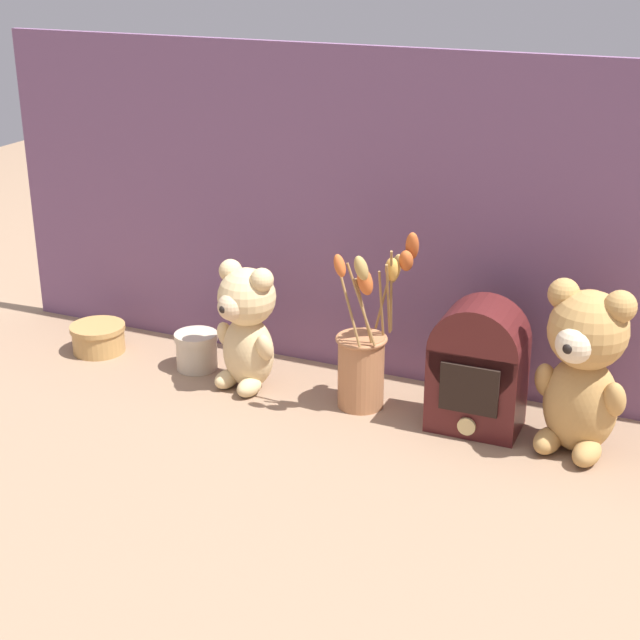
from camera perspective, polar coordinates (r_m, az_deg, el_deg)
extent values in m
plane|color=#8E7056|center=(1.73, -0.27, -4.80)|extent=(4.00, 4.00, 0.00)
cube|color=#704C70|center=(1.77, 1.96, 6.10)|extent=(1.45, 0.02, 0.60)
ellipsoid|color=tan|center=(1.60, 14.90, -4.74)|extent=(0.14, 0.12, 0.16)
sphere|color=tan|center=(1.55, 15.35, -0.56)|extent=(0.12, 0.12, 0.12)
sphere|color=beige|center=(1.51, 14.63, -1.36)|extent=(0.06, 0.06, 0.06)
sphere|color=black|center=(1.49, 14.24, -1.62)|extent=(0.02, 0.02, 0.02)
sphere|color=tan|center=(1.52, 17.08, 0.75)|extent=(0.05, 0.05, 0.05)
sphere|color=tan|center=(1.55, 14.00, 1.48)|extent=(0.05, 0.05, 0.05)
ellipsoid|color=tan|center=(1.56, 16.76, -4.46)|extent=(0.05, 0.06, 0.07)
ellipsoid|color=tan|center=(1.60, 13.00, -3.44)|extent=(0.05, 0.06, 0.07)
ellipsoid|color=tan|center=(1.59, 15.26, -7.48)|extent=(0.05, 0.07, 0.04)
ellipsoid|color=tan|center=(1.61, 13.11, -6.85)|extent=(0.05, 0.07, 0.04)
ellipsoid|color=#DBBC84|center=(1.77, -4.19, -1.86)|extent=(0.12, 0.10, 0.14)
sphere|color=#DBBC84|center=(1.73, -4.28, 1.35)|extent=(0.10, 0.10, 0.10)
sphere|color=#D1B289|center=(1.71, -5.16, 0.79)|extent=(0.05, 0.05, 0.05)
sphere|color=black|center=(1.69, -5.66, 0.62)|extent=(0.01, 0.01, 0.01)
sphere|color=#DBBC84|center=(1.69, -3.38, 2.36)|extent=(0.04, 0.04, 0.04)
sphere|color=#DBBC84|center=(1.74, -5.23, 2.87)|extent=(0.04, 0.04, 0.04)
ellipsoid|color=#DBBC84|center=(1.73, -3.23, -1.61)|extent=(0.04, 0.05, 0.06)
ellipsoid|color=#DBBC84|center=(1.78, -5.51, -0.85)|extent=(0.04, 0.05, 0.06)
ellipsoid|color=#DBBC84|center=(1.75, -4.14, -3.92)|extent=(0.05, 0.06, 0.03)
ellipsoid|color=#DBBC84|center=(1.79, -5.44, -3.43)|extent=(0.05, 0.06, 0.03)
cylinder|color=#AD7047|center=(1.70, 2.40, -2.99)|extent=(0.08, 0.08, 0.13)
torus|color=#AD7047|center=(1.67, 2.43, -1.10)|extent=(0.09, 0.09, 0.01)
cylinder|color=#9E7542|center=(1.64, 4.16, 1.62)|extent=(0.02, 0.07, 0.17)
ellipsoid|color=#C65B28|center=(1.61, 5.39, 4.31)|extent=(0.03, 0.05, 0.06)
cylinder|color=#9E7542|center=(1.61, 2.41, 0.87)|extent=(0.05, 0.02, 0.15)
ellipsoid|color=tan|center=(1.56, 2.42, 3.03)|extent=(0.04, 0.03, 0.05)
cylinder|color=#9E7542|center=(1.64, 3.58, 0.94)|extent=(0.01, 0.04, 0.13)
ellipsoid|color=gold|center=(1.61, 4.23, 2.95)|extent=(0.03, 0.04, 0.05)
cylinder|color=#9E7542|center=(1.67, 3.66, 1.06)|extent=(0.04, 0.04, 0.11)
ellipsoid|color=tan|center=(1.66, 4.41, 3.00)|extent=(0.04, 0.04, 0.06)
cylinder|color=#9E7542|center=(1.61, 1.65, 0.97)|extent=(0.05, 0.02, 0.15)
ellipsoid|color=#C65B28|center=(1.57, 1.16, 3.18)|extent=(0.03, 0.02, 0.04)
cylinder|color=#9E7542|center=(1.62, 2.56, 0.51)|extent=(0.03, 0.02, 0.12)
ellipsoid|color=#C65B28|center=(1.59, 2.64, 2.26)|extent=(0.04, 0.04, 0.05)
cylinder|color=#9E7542|center=(1.64, 3.99, 1.20)|extent=(0.02, 0.06, 0.14)
ellipsoid|color=#C65B28|center=(1.61, 5.03, 3.46)|extent=(0.03, 0.04, 0.05)
cube|color=#4C1919|center=(1.64, 9.11, -3.85)|extent=(0.15, 0.10, 0.15)
cylinder|color=#4C1919|center=(1.61, 9.26, -1.47)|extent=(0.15, 0.10, 0.15)
cube|color=black|center=(1.59, 8.66, -4.04)|extent=(0.10, 0.01, 0.08)
cylinder|color=#D6BC7A|center=(1.61, 8.52, -6.14)|extent=(0.03, 0.01, 0.03)
cylinder|color=beige|center=(1.87, -7.18, -1.98)|extent=(0.08, 0.08, 0.06)
cylinder|color=beige|center=(1.85, -7.23, -0.97)|extent=(0.08, 0.08, 0.01)
cylinder|color=tan|center=(1.98, -12.76, -1.17)|extent=(0.10, 0.10, 0.05)
cylinder|color=tan|center=(1.97, -12.83, -0.43)|extent=(0.11, 0.11, 0.01)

